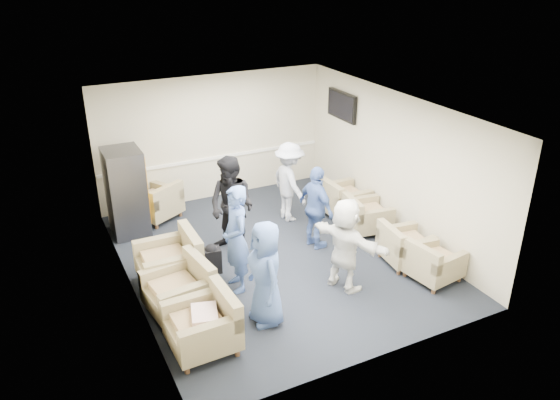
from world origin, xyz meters
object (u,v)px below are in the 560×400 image
armchair_left_near (206,326)px  armchair_left_mid (182,291)px  armchair_right_midnear (403,247)px  vending_machine (126,192)px  person_mid_left (236,239)px  armchair_right_midfar (364,217)px  person_front_right (345,244)px  person_back_right (289,182)px  person_front_left (266,274)px  person_back_left (232,207)px  armchair_right_far (342,200)px  person_mid_right (316,208)px  armchair_left_far (173,263)px  armchair_right_near (431,264)px  armchair_corner (158,204)px

armchair_left_near → armchair_left_mid: armchair_left_mid is taller
armchair_right_midnear → vending_machine: (-4.00, 3.27, 0.53)m
armchair_right_midnear → person_mid_left: person_mid_left is taller
armchair_right_midfar → person_front_right: (-1.39, -1.46, 0.46)m
person_back_right → armchair_left_near: bearing=134.6°
vending_machine → person_back_right: bearing=-15.8°
armchair_right_midfar → person_front_left: person_front_left is taller
person_front_left → person_back_left: 2.11m
person_mid_left → person_back_left: person_back_left is taller
armchair_right_far → person_back_right: size_ratio=0.53×
person_front_left → person_mid_right: 2.39m
vending_machine → person_mid_right: (2.93, -2.08, -0.06)m
person_front_left → person_mid_left: (-0.05, 0.99, 0.08)m
armchair_left_far → armchair_right_midfar: 3.83m
armchair_left_mid → person_mid_right: person_mid_right is taller
armchair_left_mid → vending_machine: vending_machine is taller
armchair_left_mid → person_back_right: person_back_right is taller
armchair_left_far → person_back_left: person_back_left is taller
armchair_right_near → armchair_right_midnear: armchair_right_midnear is taller
person_front_right → armchair_right_far: bearing=-51.1°
person_back_right → armchair_left_far: bearing=112.2°
armchair_right_midnear → armchair_corner: 4.93m
person_front_right → person_back_left: bearing=13.1°
armchair_left_far → armchair_corner: armchair_left_far is taller
armchair_right_midnear → armchair_right_midfar: 1.28m
armchair_right_midfar → person_mid_left: size_ratio=0.51×
armchair_right_midnear → armchair_right_midfar: bearing=3.5°
armchair_left_far → armchair_right_near: bearing=65.8°
armchair_left_near → person_back_left: bearing=148.5°
armchair_left_mid → person_back_right: size_ratio=0.62×
armchair_right_midfar → person_back_left: (-2.57, 0.38, 0.59)m
armchair_left_far → armchair_right_far: armchair_left_far is taller
armchair_left_far → person_front_left: (0.94, -1.57, 0.43)m
armchair_right_midnear → person_front_right: bearing=103.8°
armchair_left_near → armchair_corner: (0.45, 4.21, -0.02)m
armchair_left_mid → person_front_right: size_ratio=0.64×
armchair_right_midnear → person_mid_right: bearing=48.3°
person_mid_right → armchair_right_near: bearing=-155.8°
person_front_left → person_mid_right: size_ratio=1.03×
armchair_corner → person_front_right: size_ratio=0.73×
armchair_right_near → person_front_right: size_ratio=0.55×
armchair_right_midfar → person_front_right: person_front_right is taller
armchair_left_near → person_mid_right: (2.74, 1.80, 0.43)m
armchair_right_far → armchair_left_near: bearing=123.8°
armchair_right_midnear → person_front_left: person_front_left is taller
armchair_right_midfar → person_back_left: bearing=89.4°
armchair_left_far → armchair_corner: bearing=171.7°
armchair_right_near → person_back_left: (-2.57, 2.30, 0.60)m
armchair_right_midnear → person_front_right: 1.42m
vending_machine → person_back_right: size_ratio=1.04×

